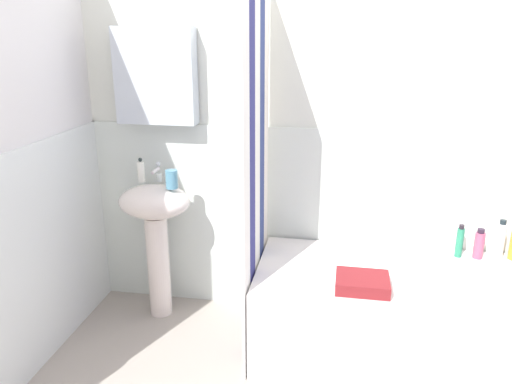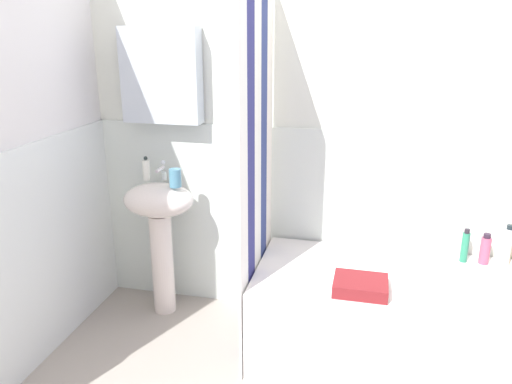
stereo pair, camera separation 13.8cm
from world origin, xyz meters
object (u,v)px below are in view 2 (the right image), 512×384
(toothbrush_cup, at_px, (175,178))
(bathtub, at_px, (396,318))
(towel_folded, at_px, (360,286))
(soap_dispenser, at_px, (146,169))
(sink, at_px, (160,220))
(conditioner_bottle, at_px, (465,246))
(body_wash_bottle, at_px, (507,246))
(shampoo_bottle, at_px, (485,250))

(toothbrush_cup, xyz_separation_m, bathtub, (1.31, -0.16, -0.67))
(towel_folded, bearing_deg, soap_dispenser, 161.27)
(sink, relative_size, towel_folded, 3.22)
(sink, distance_m, toothbrush_cup, 0.31)
(soap_dispenser, bearing_deg, towel_folded, -18.73)
(bathtub, distance_m, conditioner_bottle, 0.57)
(body_wash_bottle, relative_size, shampoo_bottle, 1.34)
(toothbrush_cup, bearing_deg, bathtub, -7.03)
(sink, xyz_separation_m, body_wash_bottle, (2.01, 0.10, -0.02))
(shampoo_bottle, bearing_deg, toothbrush_cup, -176.16)
(toothbrush_cup, relative_size, shampoo_bottle, 0.61)
(soap_dispenser, xyz_separation_m, conditioner_bottle, (1.90, 0.02, -0.34))
(sink, relative_size, bathtub, 0.56)
(sink, relative_size, soap_dispenser, 5.74)
(sink, bearing_deg, body_wash_bottle, 2.79)
(soap_dispenser, bearing_deg, bathtub, -9.47)
(conditioner_bottle, bearing_deg, shampoo_bottle, 0.15)
(soap_dispenser, distance_m, bathtub, 1.70)
(toothbrush_cup, distance_m, shampoo_bottle, 1.81)
(toothbrush_cup, height_order, towel_folded, toothbrush_cup)
(soap_dispenser, xyz_separation_m, shampoo_bottle, (2.00, 0.02, -0.35))
(soap_dispenser, height_order, towel_folded, soap_dispenser)
(sink, height_order, shampoo_bottle, sink)
(bathtub, bearing_deg, shampoo_bottle, 31.23)
(bathtub, height_order, towel_folded, towel_folded)
(conditioner_bottle, height_order, towel_folded, conditioner_bottle)
(soap_dispenser, relative_size, conditioner_bottle, 0.76)
(sink, distance_m, shampoo_bottle, 1.90)
(bathtub, xyz_separation_m, towel_folded, (-0.20, -0.20, 0.28))
(conditioner_bottle, bearing_deg, towel_folded, -139.36)
(bathtub, relative_size, body_wash_bottle, 6.39)
(toothbrush_cup, xyz_separation_m, towel_folded, (1.11, -0.36, -0.38))
(body_wash_bottle, xyz_separation_m, shampoo_bottle, (-0.11, -0.00, -0.03))
(soap_dispenser, relative_size, body_wash_bottle, 0.63)
(toothbrush_cup, xyz_separation_m, shampoo_bottle, (1.78, 0.12, -0.33))
(body_wash_bottle, distance_m, conditioner_bottle, 0.22)
(bathtub, bearing_deg, conditioner_bottle, 38.19)
(toothbrush_cup, relative_size, body_wash_bottle, 0.46)
(soap_dispenser, height_order, bathtub, soap_dispenser)
(shampoo_bottle, distance_m, conditioner_bottle, 0.11)
(shampoo_bottle, xyz_separation_m, conditioner_bottle, (-0.11, -0.00, 0.01))
(sink, bearing_deg, towel_folded, -17.15)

